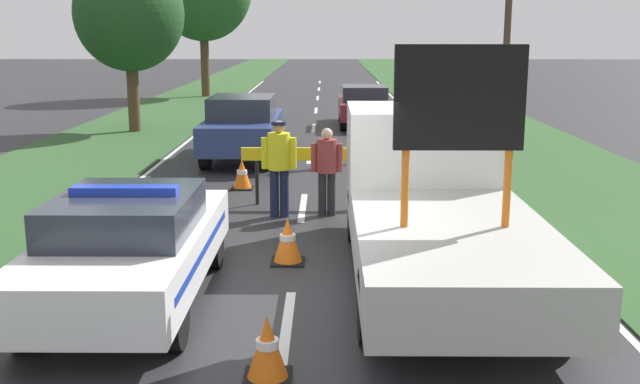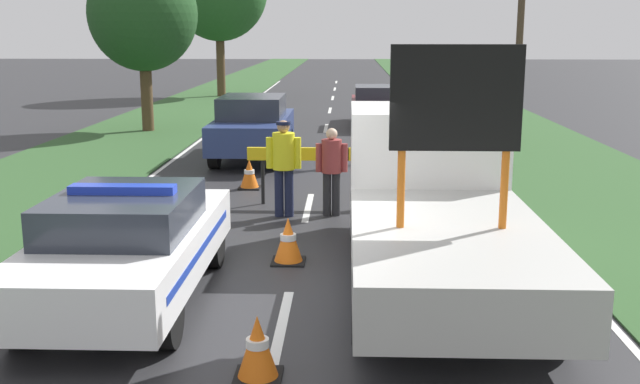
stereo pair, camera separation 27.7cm
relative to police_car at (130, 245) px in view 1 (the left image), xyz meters
The scene contains 16 objects.
ground_plane 2.10m from the police_car, 11.32° to the left, with size 160.00×160.00×0.00m, color #28282B.
lane_markings 14.00m from the police_car, 82.06° to the left, with size 7.62×55.16×0.01m.
grass_verge_left 20.81m from the police_car, 101.41° to the left, with size 4.37×120.00×0.03m.
grass_verge_right 21.90m from the police_car, 68.64° to the left, with size 4.37×120.00×0.03m.
police_car is the anchor object (origin of this frame).
work_truck 4.12m from the police_car, 20.18° to the left, with size 2.28×6.28×3.13m.
road_barrier 5.79m from the police_car, 67.58° to the left, with size 2.90×0.08×1.10m.
police_officer 4.64m from the police_car, 70.63° to the left, with size 0.62×0.40×1.74m.
pedestrian_civilian 5.06m from the police_car, 61.88° to the left, with size 0.57×0.36×1.59m.
traffic_cone_near_police 2.48m from the police_car, 41.81° to the left, with size 0.48×0.48×0.67m.
traffic_cone_centre_front 6.81m from the police_car, 84.98° to the left, with size 0.46×0.46×0.63m.
traffic_cone_behind_barrier 2.77m from the police_car, 48.55° to the right, with size 0.46×0.46×0.64m.
queued_car_hatch_blue 10.48m from the police_car, 88.79° to the left, with size 1.79×4.55×1.65m.
queued_car_wagon_maroon 17.98m from the police_car, 78.14° to the left, with size 1.73×4.25×1.40m.
roadside_tree_near_right 16.59m from the police_car, 104.03° to the left, with size 3.50×3.50×5.65m.
utility_pole 15.65m from the police_car, 60.42° to the left, with size 1.20×0.20×7.26m.
Camera 1 is at (0.45, -9.08, 3.28)m, focal length 42.00 mm.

